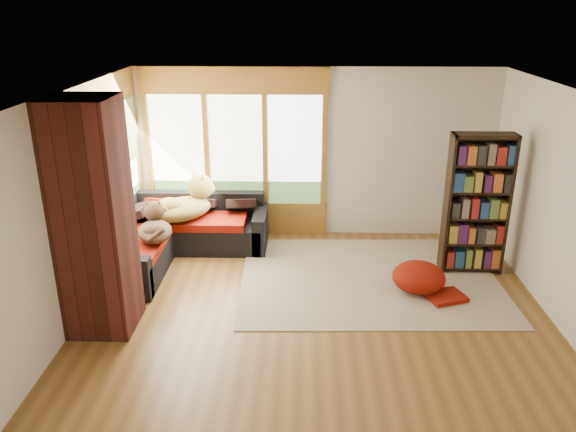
% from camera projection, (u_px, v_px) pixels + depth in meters
% --- Properties ---
extents(floor, '(5.50, 5.50, 0.00)m').
position_uv_depth(floor, '(316.00, 312.00, 6.71)').
color(floor, brown).
rests_on(floor, ground).
extents(ceiling, '(5.50, 5.50, 0.00)m').
position_uv_depth(ceiling, '(320.00, 92.00, 5.79)').
color(ceiling, white).
extents(wall_back, '(5.50, 0.04, 2.60)m').
position_uv_depth(wall_back, '(314.00, 154.00, 8.58)').
color(wall_back, silver).
rests_on(wall_back, ground).
extents(wall_front, '(5.50, 0.04, 2.60)m').
position_uv_depth(wall_front, '(325.00, 334.00, 3.92)').
color(wall_front, silver).
rests_on(wall_front, ground).
extents(wall_left, '(0.04, 5.00, 2.60)m').
position_uv_depth(wall_left, '(74.00, 208.00, 6.32)').
color(wall_left, silver).
rests_on(wall_left, ground).
extents(wall_right, '(0.04, 5.00, 2.60)m').
position_uv_depth(wall_right, '(567.00, 213.00, 6.18)').
color(wall_right, silver).
rests_on(wall_right, ground).
extents(windows_back, '(2.82, 0.10, 1.90)m').
position_uv_depth(windows_back, '(236.00, 150.00, 8.57)').
color(windows_back, olive).
rests_on(windows_back, wall_back).
extents(windows_left, '(0.10, 2.62, 1.90)m').
position_uv_depth(windows_left, '(110.00, 173.00, 7.43)').
color(windows_left, olive).
rests_on(windows_left, wall_left).
extents(roller_blind, '(0.03, 0.72, 0.90)m').
position_uv_depth(roller_blind, '(128.00, 130.00, 8.06)').
color(roller_blind, '#68784D').
rests_on(roller_blind, wall_left).
extents(brick_chimney, '(0.70, 0.70, 2.60)m').
position_uv_depth(brick_chimney, '(94.00, 219.00, 5.99)').
color(brick_chimney, '#471914').
rests_on(brick_chimney, ground).
extents(sectional_sofa, '(2.20, 2.20, 0.80)m').
position_uv_depth(sectional_sofa, '(181.00, 232.00, 8.24)').
color(sectional_sofa, black).
rests_on(sectional_sofa, ground).
extents(area_rug, '(3.47, 2.70, 0.01)m').
position_uv_depth(area_rug, '(369.00, 278.00, 7.52)').
color(area_rug, beige).
rests_on(area_rug, ground).
extents(bookshelf, '(0.82, 0.27, 1.92)m').
position_uv_depth(bookshelf, '(477.00, 205.00, 7.43)').
color(bookshelf, black).
rests_on(bookshelf, ground).
extents(pouf, '(0.89, 0.89, 0.37)m').
position_uv_depth(pouf, '(419.00, 276.00, 7.16)').
color(pouf, maroon).
rests_on(pouf, area_rug).
extents(dog_tan, '(1.08, 1.07, 0.54)m').
position_uv_depth(dog_tan, '(186.00, 198.00, 8.13)').
color(dog_tan, olive).
rests_on(dog_tan, sectional_sofa).
extents(dog_brindle, '(0.59, 0.79, 0.40)m').
position_uv_depth(dog_brindle, '(154.00, 222.00, 7.46)').
color(dog_brindle, black).
rests_on(dog_brindle, sectional_sofa).
extents(throw_pillows, '(1.98, 1.68, 0.45)m').
position_uv_depth(throw_pillows, '(184.00, 199.00, 8.21)').
color(throw_pillows, black).
rests_on(throw_pillows, sectional_sofa).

